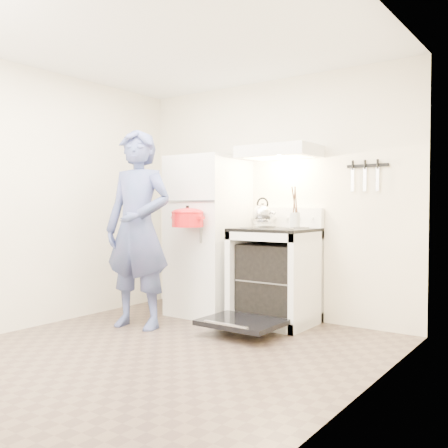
{
  "coord_description": "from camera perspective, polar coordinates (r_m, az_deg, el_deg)",
  "views": [
    {
      "loc": [
        2.69,
        -2.82,
        1.16
      ],
      "look_at": [
        -0.05,
        1.0,
        1.0
      ],
      "focal_mm": 40.0,
      "sensor_mm": 36.0,
      "label": 1
    }
  ],
  "objects": [
    {
      "name": "back_wall",
      "position": [
        5.35,
        5.44,
        2.91
      ],
      "size": [
        3.2,
        0.02,
        2.5
      ],
      "primitive_type": "cube",
      "color": "white",
      "rests_on": "ground"
    },
    {
      "name": "pizza_stone",
      "position": [
        4.97,
        4.56,
        -6.21
      ],
      "size": [
        0.32,
        0.32,
        0.02
      ],
      "primitive_type": "cylinder",
      "color": "olive",
      "rests_on": "oven_rack"
    },
    {
      "name": "refrigerator",
      "position": [
        5.39,
        -1.8,
        -1.34
      ],
      "size": [
        0.7,
        0.7,
        1.7
      ],
      "primitive_type": "cube",
      "color": "white",
      "rests_on": "floor"
    },
    {
      "name": "floor",
      "position": [
        4.07,
        -7.91,
        -14.64
      ],
      "size": [
        3.6,
        3.6,
        0.0
      ],
      "primitive_type": "plane",
      "color": "brown",
      "rests_on": "ground"
    },
    {
      "name": "utensil_jar",
      "position": [
        4.63,
        8.11,
        0.51
      ],
      "size": [
        0.1,
        0.1,
        0.13
      ],
      "primitive_type": "cylinder",
      "rotation": [
        0.0,
        0.0,
        -0.18
      ],
      "color": "silver",
      "rests_on": "cooktop"
    },
    {
      "name": "stove_body",
      "position": [
        5.0,
        5.82,
        -6.1
      ],
      "size": [
        0.76,
        0.65,
        0.92
      ],
      "primitive_type": "cube",
      "color": "white",
      "rests_on": "floor"
    },
    {
      "name": "range_hood",
      "position": [
        5.05,
        6.3,
        8.2
      ],
      "size": [
        0.76,
        0.5,
        0.12
      ],
      "primitive_type": "cube",
      "color": "white",
      "rests_on": "back_wall"
    },
    {
      "name": "person",
      "position": [
        4.85,
        -9.8,
        -0.57
      ],
      "size": [
        0.77,
        0.59,
        1.9
      ],
      "primitive_type": "imported",
      "rotation": [
        0.0,
        0.0,
        0.21
      ],
      "color": "navy",
      "rests_on": "floor"
    },
    {
      "name": "knife_strip",
      "position": [
        4.91,
        16.09,
        6.43
      ],
      "size": [
        0.4,
        0.02,
        0.03
      ],
      "primitive_type": "cube",
      "color": "black",
      "rests_on": "back_wall"
    },
    {
      "name": "cooktop",
      "position": [
        4.96,
        5.84,
        -0.66
      ],
      "size": [
        0.76,
        0.65,
        0.03
      ],
      "primitive_type": "cube",
      "color": "black",
      "rests_on": "stove_body"
    },
    {
      "name": "oven_door",
      "position": [
        4.57,
        2.02,
        -11.16
      ],
      "size": [
        0.7,
        0.54,
        0.04
      ],
      "primitive_type": "cube",
      "color": "black",
      "rests_on": "floor"
    },
    {
      "name": "dutch_oven",
      "position": [
        4.95,
        -4.18,
        0.5
      ],
      "size": [
        0.38,
        0.31,
        0.25
      ],
      "primitive_type": null,
      "color": "red",
      "rests_on": "person"
    },
    {
      "name": "oven_rack",
      "position": [
        5.0,
        5.82,
        -6.33
      ],
      "size": [
        0.6,
        0.52,
        0.01
      ],
      "primitive_type": "cube",
      "color": "slate",
      "rests_on": "stove_body"
    },
    {
      "name": "tea_kettle",
      "position": [
        5.13,
        4.43,
        1.32
      ],
      "size": [
        0.25,
        0.21,
        0.31
      ],
      "primitive_type": null,
      "color": "silver",
      "rests_on": "cooktop"
    },
    {
      "name": "backsplash",
      "position": [
        5.2,
        7.4,
        0.73
      ],
      "size": [
        0.76,
        0.07,
        0.2
      ],
      "primitive_type": "cube",
      "color": "white",
      "rests_on": "cooktop"
    }
  ]
}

